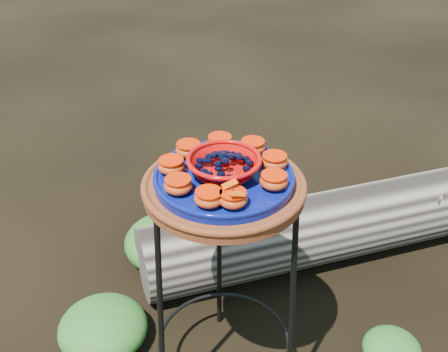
{
  "coord_description": "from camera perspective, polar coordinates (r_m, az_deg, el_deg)",
  "views": [
    {
      "loc": [
        -0.09,
        -1.18,
        1.51
      ],
      "look_at": [
        0.0,
        0.0,
        0.75
      ],
      "focal_mm": 45.0,
      "sensor_mm": 36.0,
      "label": 1
    }
  ],
  "objects": [
    {
      "name": "foliage_left",
      "position": [
        1.98,
        -12.22,
        -14.75
      ],
      "size": [
        0.3,
        0.3,
        0.15
      ],
      "primitive_type": "ellipsoid",
      "color": "#1C511A",
      "rests_on": "ground"
    },
    {
      "name": "terracotta_saucer",
      "position": [
        1.42,
        -0.01,
        -1.26
      ],
      "size": [
        0.41,
        0.41,
        0.03
      ],
      "primitive_type": "cylinder",
      "color": "#572315",
      "rests_on": "plant_stand"
    },
    {
      "name": "orange_half_2",
      "position": [
        1.42,
        5.14,
        1.47
      ],
      "size": [
        0.07,
        0.07,
        0.04
      ],
      "primitive_type": "ellipsoid",
      "color": "red",
      "rests_on": "cobalt_plate"
    },
    {
      "name": "orange_half_8",
      "position": [
        1.28,
        -1.55,
        -2.26
      ],
      "size": [
        0.07,
        0.07,
        0.04
      ],
      "primitive_type": "ellipsoid",
      "color": "red",
      "rests_on": "cobalt_plate"
    },
    {
      "name": "glass_gems",
      "position": [
        1.37,
        -0.01,
        2.24
      ],
      "size": [
        0.14,
        0.14,
        0.02
      ],
      "primitive_type": null,
      "color": "black",
      "rests_on": "red_bowl"
    },
    {
      "name": "orange_half_7",
      "position": [
        1.33,
        -4.68,
        -0.96
      ],
      "size": [
        0.07,
        0.07,
        0.04
      ],
      "primitive_type": "ellipsoid",
      "color": "red",
      "rests_on": "cobalt_plate"
    },
    {
      "name": "red_bowl",
      "position": [
        1.39,
        -0.01,
        0.95
      ],
      "size": [
        0.18,
        0.18,
        0.05
      ],
      "primitive_type": null,
      "color": "#BF0A07",
      "rests_on": "cobalt_plate"
    },
    {
      "name": "orange_half_6",
      "position": [
        1.41,
        -5.37,
        1.01
      ],
      "size": [
        0.07,
        0.07,
        0.04
      ],
      "primitive_type": "ellipsoid",
      "color": "red",
      "rests_on": "cobalt_plate"
    },
    {
      "name": "butterfly",
      "position": [
        1.27,
        0.92,
        -1.39
      ],
      "size": [
        0.09,
        0.07,
        0.01
      ],
      "primitive_type": null,
      "rotation": [
        0.0,
        0.0,
        0.28
      ],
      "color": "#DB4F04",
      "rests_on": "orange_half_0"
    },
    {
      "name": "orange_half_5",
      "position": [
        1.47,
        -3.63,
        2.69
      ],
      "size": [
        0.07,
        0.07,
        0.04
      ],
      "primitive_type": "ellipsoid",
      "color": "red",
      "rests_on": "cobalt_plate"
    },
    {
      "name": "plant_stand",
      "position": [
        1.66,
        -0.0,
        -11.83
      ],
      "size": [
        0.44,
        0.44,
        0.7
      ],
      "primitive_type": null,
      "color": "black",
      "rests_on": "ground"
    },
    {
      "name": "orange_half_0",
      "position": [
        1.28,
        0.91,
        -2.33
      ],
      "size": [
        0.07,
        0.07,
        0.04
      ],
      "primitive_type": "ellipsoid",
      "color": "red",
      "rests_on": "cobalt_plate"
    },
    {
      "name": "foliage_back",
      "position": [
        2.26,
        -5.7,
        -6.55
      ],
      "size": [
        0.35,
        0.35,
        0.17
      ],
      "primitive_type": "ellipsoid",
      "color": "#1C511A",
      "rests_on": "ground"
    },
    {
      "name": "orange_half_3",
      "position": [
        1.48,
        2.94,
        2.96
      ],
      "size": [
        0.07,
        0.07,
        0.04
      ],
      "primitive_type": "ellipsoid",
      "color": "red",
      "rests_on": "cobalt_plate"
    },
    {
      "name": "foliage_right",
      "position": [
        1.99,
        16.69,
        -16.44
      ],
      "size": [
        0.19,
        0.19,
        0.1
      ],
      "primitive_type": "ellipsoid",
      "color": "#1C511A",
      "rests_on": "ground"
    },
    {
      "name": "orange_half_1",
      "position": [
        1.35,
        5.08,
        -0.51
      ],
      "size": [
        0.07,
        0.07,
        0.04
      ],
      "primitive_type": "ellipsoid",
      "color": "red",
      "rests_on": "cobalt_plate"
    },
    {
      "name": "orange_half_4",
      "position": [
        1.5,
        -0.43,
        3.42
      ],
      "size": [
        0.07,
        0.07,
        0.04
      ],
      "primitive_type": "ellipsoid",
      "color": "red",
      "rests_on": "cobalt_plate"
    },
    {
      "name": "cobalt_plate",
      "position": [
        1.41,
        -0.01,
        -0.3
      ],
      "size": [
        0.35,
        0.35,
        0.02
      ],
      "primitive_type": "cylinder",
      "color": "#040D4A",
      "rests_on": "terracotta_saucer"
    },
    {
      "name": "driftwood_log",
      "position": [
        2.27,
        10.55,
        -5.04
      ],
      "size": [
        1.55,
        0.74,
        0.28
      ],
      "primitive_type": null,
      "rotation": [
        0.0,
        0.0,
        0.24
      ],
      "color": "black",
      "rests_on": "ground"
    }
  ]
}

